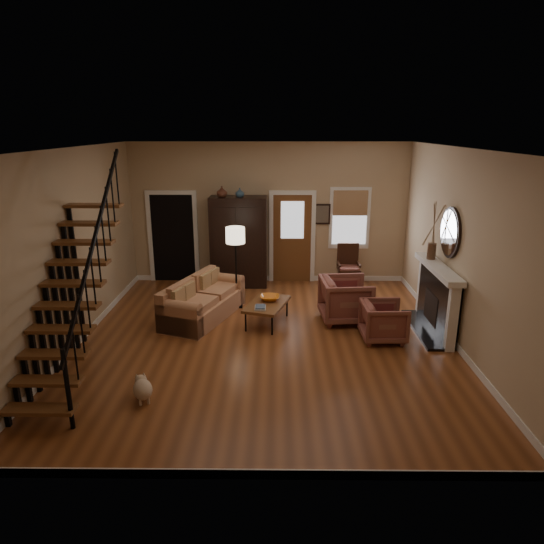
{
  "coord_description": "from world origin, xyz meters",
  "views": [
    {
      "loc": [
        0.18,
        -7.83,
        3.64
      ],
      "look_at": [
        0.1,
        0.4,
        1.15
      ],
      "focal_mm": 32.0,
      "sensor_mm": 36.0,
      "label": 1
    }
  ],
  "objects_px": {
    "armchair_left": "(384,321)",
    "side_chair": "(349,267)",
    "armchair_right": "(346,300)",
    "floor_lamp": "(236,268)",
    "coffee_table": "(267,313)",
    "sofa": "(203,300)",
    "armoire": "(239,242)"
  },
  "relations": [
    {
      "from": "armchair_left",
      "to": "side_chair",
      "type": "distance_m",
      "value": 2.88
    },
    {
      "from": "armchair_right",
      "to": "floor_lamp",
      "type": "distance_m",
      "value": 2.33
    },
    {
      "from": "coffee_table",
      "to": "armchair_left",
      "type": "bearing_deg",
      "value": -19.03
    },
    {
      "from": "sofa",
      "to": "coffee_table",
      "type": "distance_m",
      "value": 1.3
    },
    {
      "from": "armchair_left",
      "to": "floor_lamp",
      "type": "relative_size",
      "value": 0.45
    },
    {
      "from": "armoire",
      "to": "floor_lamp",
      "type": "distance_m",
      "value": 1.47
    },
    {
      "from": "floor_lamp",
      "to": "sofa",
      "type": "bearing_deg",
      "value": -133.86
    },
    {
      "from": "coffee_table",
      "to": "floor_lamp",
      "type": "height_order",
      "value": "floor_lamp"
    },
    {
      "from": "armchair_left",
      "to": "floor_lamp",
      "type": "height_order",
      "value": "floor_lamp"
    },
    {
      "from": "coffee_table",
      "to": "side_chair",
      "type": "height_order",
      "value": "side_chair"
    },
    {
      "from": "coffee_table",
      "to": "side_chair",
      "type": "distance_m",
      "value": 2.86
    },
    {
      "from": "coffee_table",
      "to": "armchair_left",
      "type": "height_order",
      "value": "armchair_left"
    },
    {
      "from": "armchair_right",
      "to": "coffee_table",
      "type": "bearing_deg",
      "value": 91.57
    },
    {
      "from": "armchair_right",
      "to": "side_chair",
      "type": "relative_size",
      "value": 0.92
    },
    {
      "from": "armchair_right",
      "to": "floor_lamp",
      "type": "bearing_deg",
      "value": 66.45
    },
    {
      "from": "armchair_right",
      "to": "side_chair",
      "type": "xyz_separation_m",
      "value": [
        0.34,
        2.0,
        0.08
      ]
    },
    {
      "from": "sofa",
      "to": "armchair_right",
      "type": "height_order",
      "value": "armchair_right"
    },
    {
      "from": "armoire",
      "to": "side_chair",
      "type": "xyz_separation_m",
      "value": [
        2.55,
        -0.2,
        -0.54
      ]
    },
    {
      "from": "sofa",
      "to": "armchair_left",
      "type": "distance_m",
      "value": 3.46
    },
    {
      "from": "armchair_right",
      "to": "floor_lamp",
      "type": "xyz_separation_m",
      "value": [
        -2.17,
        0.74,
        0.42
      ]
    },
    {
      "from": "armchair_left",
      "to": "floor_lamp",
      "type": "distance_m",
      "value": 3.2
    },
    {
      "from": "armchair_left",
      "to": "side_chair",
      "type": "xyz_separation_m",
      "value": [
        -0.22,
        2.87,
        0.16
      ]
    },
    {
      "from": "armchair_right",
      "to": "sofa",
      "type": "bearing_deg",
      "value": 82.9
    },
    {
      "from": "armoire",
      "to": "armchair_right",
      "type": "bearing_deg",
      "value": -44.76
    },
    {
      "from": "armoire",
      "to": "armchair_left",
      "type": "height_order",
      "value": "armoire"
    },
    {
      "from": "armchair_left",
      "to": "coffee_table",
      "type": "bearing_deg",
      "value": 69.44
    },
    {
      "from": "armoire",
      "to": "armchair_left",
      "type": "distance_m",
      "value": 4.19
    },
    {
      "from": "armoire",
      "to": "sofa",
      "type": "relative_size",
      "value": 1.04
    },
    {
      "from": "armoire",
      "to": "floor_lamp",
      "type": "height_order",
      "value": "armoire"
    },
    {
      "from": "sofa",
      "to": "side_chair",
      "type": "distance_m",
      "value": 3.63
    },
    {
      "from": "armoire",
      "to": "side_chair",
      "type": "distance_m",
      "value": 2.61
    },
    {
      "from": "sofa",
      "to": "side_chair",
      "type": "relative_size",
      "value": 1.98
    }
  ]
}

